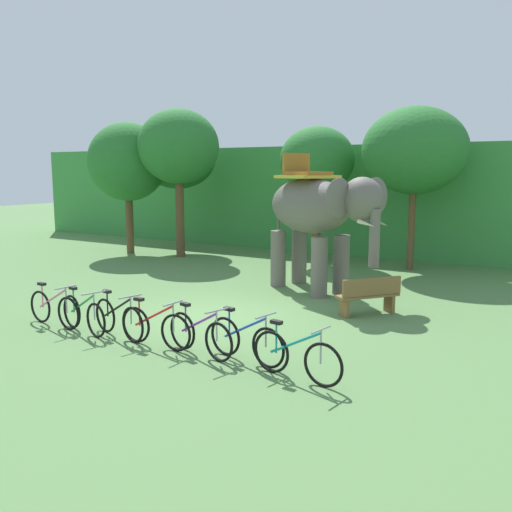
{
  "coord_description": "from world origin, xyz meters",
  "views": [
    {
      "loc": [
        7.26,
        -10.03,
        3.31
      ],
      "look_at": [
        0.48,
        1.0,
        1.3
      ],
      "focal_mm": 38.92,
      "sensor_mm": 36.0,
      "label": 1
    }
  ],
  "objects_px": {
    "bike_green": "(83,314)",
    "bike_red": "(155,327)",
    "bike_teal": "(296,356)",
    "tree_far_right": "(415,151)",
    "bike_pink": "(54,309)",
    "tree_right": "(128,162)",
    "tree_center_left": "(178,147)",
    "bike_black": "(118,318)",
    "bike_blue": "(246,340)",
    "wooden_bench": "(369,295)",
    "tree_center_right": "(178,159)",
    "tree_center": "(317,161)",
    "elephant": "(317,212)",
    "bike_purple": "(200,334)"
  },
  "relations": [
    {
      "from": "tree_far_right",
      "to": "bike_purple",
      "type": "relative_size",
      "value": 3.19
    },
    {
      "from": "tree_center_left",
      "to": "bike_black",
      "type": "relative_size",
      "value": 3.32
    },
    {
      "from": "tree_right",
      "to": "tree_far_right",
      "type": "bearing_deg",
      "value": 11.3
    },
    {
      "from": "tree_far_right",
      "to": "bike_teal",
      "type": "relative_size",
      "value": 3.15
    },
    {
      "from": "tree_center",
      "to": "bike_blue",
      "type": "height_order",
      "value": "tree_center"
    },
    {
      "from": "tree_right",
      "to": "tree_far_right",
      "type": "relative_size",
      "value": 0.96
    },
    {
      "from": "tree_center",
      "to": "bike_blue",
      "type": "xyz_separation_m",
      "value": [
        3.67,
        -10.5,
        -3.25
      ]
    },
    {
      "from": "tree_center_right",
      "to": "bike_red",
      "type": "bearing_deg",
      "value": -52.73
    },
    {
      "from": "tree_far_right",
      "to": "bike_pink",
      "type": "height_order",
      "value": "tree_far_right"
    },
    {
      "from": "tree_right",
      "to": "elephant",
      "type": "relative_size",
      "value": 1.24
    },
    {
      "from": "tree_right",
      "to": "tree_center_right",
      "type": "height_order",
      "value": "tree_right"
    },
    {
      "from": "tree_center",
      "to": "elephant",
      "type": "xyz_separation_m",
      "value": [
        2.29,
        -4.77,
        -1.43
      ]
    },
    {
      "from": "bike_green",
      "to": "bike_red",
      "type": "distance_m",
      "value": 1.89
    },
    {
      "from": "tree_center_left",
      "to": "bike_red",
      "type": "height_order",
      "value": "tree_center_left"
    },
    {
      "from": "bike_green",
      "to": "bike_pink",
      "type": "bearing_deg",
      "value": -179.87
    },
    {
      "from": "bike_teal",
      "to": "wooden_bench",
      "type": "relative_size",
      "value": 1.19
    },
    {
      "from": "bike_red",
      "to": "wooden_bench",
      "type": "xyz_separation_m",
      "value": [
        2.62,
        4.34,
        0.09
      ]
    },
    {
      "from": "tree_center_right",
      "to": "tree_center_left",
      "type": "distance_m",
      "value": 1.74
    },
    {
      "from": "tree_center_right",
      "to": "tree_far_right",
      "type": "height_order",
      "value": "tree_far_right"
    },
    {
      "from": "bike_green",
      "to": "bike_red",
      "type": "xyz_separation_m",
      "value": [
        1.89,
        0.06,
        0.0
      ]
    },
    {
      "from": "tree_far_right",
      "to": "bike_blue",
      "type": "distance_m",
      "value": 11.09
    },
    {
      "from": "tree_right",
      "to": "tree_far_right",
      "type": "xyz_separation_m",
      "value": [
        10.7,
        2.14,
        0.31
      ]
    },
    {
      "from": "tree_far_right",
      "to": "bike_teal",
      "type": "distance_m",
      "value": 11.44
    },
    {
      "from": "tree_center_right",
      "to": "tree_center",
      "type": "height_order",
      "value": "tree_center_right"
    },
    {
      "from": "tree_center_right",
      "to": "bike_purple",
      "type": "bearing_deg",
      "value": -49.14
    },
    {
      "from": "tree_center_left",
      "to": "tree_center",
      "type": "height_order",
      "value": "tree_center_left"
    },
    {
      "from": "bike_blue",
      "to": "bike_teal",
      "type": "relative_size",
      "value": 1.0
    },
    {
      "from": "tree_center_left",
      "to": "wooden_bench",
      "type": "relative_size",
      "value": 3.9
    },
    {
      "from": "bike_teal",
      "to": "bike_blue",
      "type": "bearing_deg",
      "value": 165.56
    },
    {
      "from": "tree_center",
      "to": "wooden_bench",
      "type": "bearing_deg",
      "value": -55.48
    },
    {
      "from": "tree_right",
      "to": "tree_center_left",
      "type": "xyz_separation_m",
      "value": [
        2.34,
        0.31,
        0.54
      ]
    },
    {
      "from": "bike_green",
      "to": "tree_far_right",
      "type": "bearing_deg",
      "value": 71.52
    },
    {
      "from": "tree_far_right",
      "to": "bike_red",
      "type": "relative_size",
      "value": 3.13
    },
    {
      "from": "bike_black",
      "to": "tree_center_left",
      "type": "bearing_deg",
      "value": 122.47
    },
    {
      "from": "bike_red",
      "to": "tree_center_left",
      "type": "bearing_deg",
      "value": 126.77
    },
    {
      "from": "bike_teal",
      "to": "tree_far_right",
      "type": "bearing_deg",
      "value": 96.95
    },
    {
      "from": "tree_far_right",
      "to": "bike_black",
      "type": "relative_size",
      "value": 3.19
    },
    {
      "from": "bike_teal",
      "to": "tree_right",
      "type": "bearing_deg",
      "value": 144.2
    },
    {
      "from": "elephant",
      "to": "bike_red",
      "type": "height_order",
      "value": "elephant"
    },
    {
      "from": "bike_teal",
      "to": "wooden_bench",
      "type": "height_order",
      "value": "bike_teal"
    },
    {
      "from": "tree_right",
      "to": "wooden_bench",
      "type": "bearing_deg",
      "value": -20.12
    },
    {
      "from": "tree_right",
      "to": "tree_center_left",
      "type": "bearing_deg",
      "value": 7.56
    },
    {
      "from": "tree_right",
      "to": "bike_blue",
      "type": "bearing_deg",
      "value": -37.59
    },
    {
      "from": "bike_pink",
      "to": "bike_blue",
      "type": "relative_size",
      "value": 1.01
    },
    {
      "from": "bike_pink",
      "to": "bike_blue",
      "type": "bearing_deg",
      "value": 3.37
    },
    {
      "from": "elephant",
      "to": "bike_pink",
      "type": "distance_m",
      "value": 7.1
    },
    {
      "from": "tree_center_right",
      "to": "wooden_bench",
      "type": "relative_size",
      "value": 3.5
    },
    {
      "from": "bike_black",
      "to": "wooden_bench",
      "type": "height_order",
      "value": "bike_black"
    },
    {
      "from": "tree_right",
      "to": "bike_teal",
      "type": "height_order",
      "value": "tree_right"
    },
    {
      "from": "tree_right",
      "to": "bike_red",
      "type": "distance_m",
      "value": 12.84
    }
  ]
}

